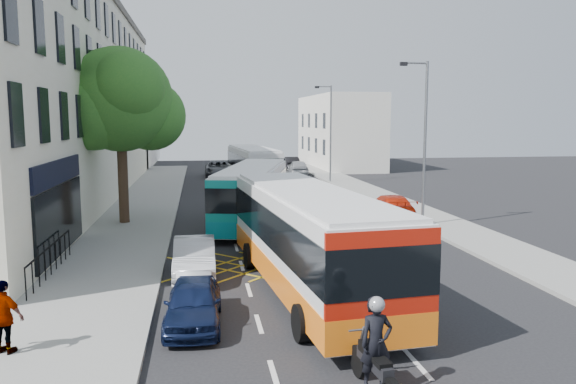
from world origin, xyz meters
name	(u,v)px	position (x,y,z in m)	size (l,w,h in m)	color
ground	(375,317)	(0.00, 0.00, 0.00)	(120.00, 120.00, 0.00)	black
pavement_left	(125,223)	(-8.50, 15.00, 0.07)	(5.00, 70.00, 0.15)	gray
pavement_right	(422,215)	(7.50, 15.00, 0.07)	(3.00, 70.00, 0.15)	gray
terrace_main	(52,98)	(-14.00, 24.49, 6.76)	(8.30, 45.00, 13.50)	beige
terrace_far	(119,122)	(-14.00, 55.00, 5.00)	(8.00, 20.00, 10.00)	silver
building_right	(338,131)	(11.00, 48.00, 4.00)	(6.00, 18.00, 8.00)	silver
street_tree	(120,101)	(-8.51, 14.97, 6.29)	(6.30, 5.70, 8.80)	#382619
lamp_near	(423,135)	(6.20, 12.00, 4.62)	(1.45, 0.15, 8.00)	slate
lamp_far	(329,128)	(6.20, 32.00, 4.62)	(1.45, 0.15, 8.00)	slate
railings	(50,258)	(-9.70, 5.30, 0.72)	(0.08, 5.60, 1.14)	black
bus_near	(308,238)	(-1.37, 2.59, 1.70)	(3.71, 11.65, 3.22)	silver
bus_mid	(253,194)	(-2.00, 14.11, 1.58)	(4.96, 10.98, 3.01)	silver
bus_far	(253,166)	(-0.43, 30.25, 1.65)	(3.45, 11.33, 3.14)	silver
motorbike	(375,349)	(-1.36, -4.17, 0.94)	(0.74, 2.26, 2.00)	black
parked_car_blue	(193,303)	(-4.90, 0.17, 0.61)	(1.44, 3.57, 1.22)	#0D1635
parked_car_silver	(194,258)	(-4.90, 4.88, 0.65)	(1.38, 3.96, 1.31)	#AAADB2
red_hatchback	(391,207)	(5.50, 14.45, 0.67)	(1.89, 4.64, 1.35)	red
distant_car_grey	(218,169)	(-2.91, 38.46, 0.74)	(2.46, 5.33, 1.48)	#3C3E43
distant_car_silver	(298,168)	(4.72, 38.76, 0.74)	(1.74, 4.33, 1.47)	#989C9F
distant_car_dark	(290,163)	(5.00, 45.11, 0.69)	(1.46, 4.18, 1.38)	black
pedestrian_far	(4,317)	(-9.05, -1.30, 0.99)	(0.99, 0.41, 1.68)	gray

